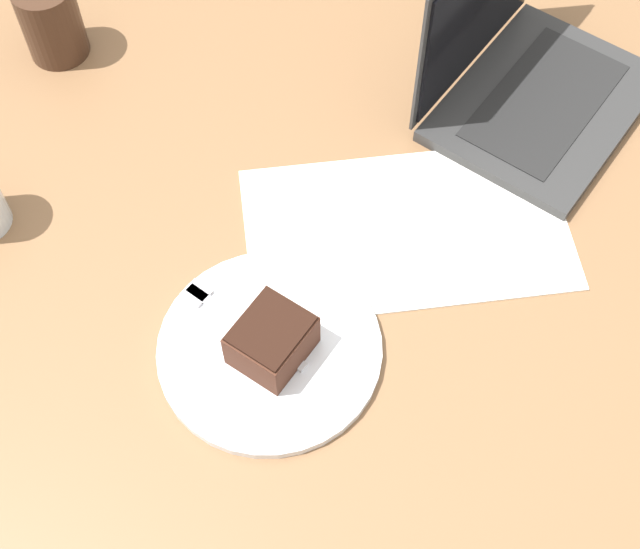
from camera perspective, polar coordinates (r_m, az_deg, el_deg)
The scene contains 8 objects.
ground_plane at distance 1.74m, azimuth 1.93°, elevation -10.89°, with size 12.00×12.00×0.00m, color #4C4742.
dining_table at distance 1.19m, azimuth 2.77°, elevation -0.71°, with size 1.37×1.37×0.73m.
paper_document at distance 1.10m, azimuth 5.52°, elevation 2.96°, with size 0.44×0.31×0.00m.
plate at distance 1.01m, azimuth -3.29°, elevation -4.79°, with size 0.25×0.25×0.01m.
cake_slice at distance 0.97m, azimuth -3.16°, elevation -4.19°, with size 0.10×0.11×0.06m.
fork at distance 1.02m, azimuth -5.70°, elevation -2.76°, with size 0.16×0.11×0.00m.
coffee_glass at distance 1.30m, azimuth -16.88°, elevation 15.27°, with size 0.08×0.08×0.11m.
laptop at distance 1.23m, azimuth 13.07°, elevation 12.19°, with size 0.35×0.37×0.23m.
Camera 1 is at (-0.00, 0.60, 1.64)m, focal length 50.00 mm.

